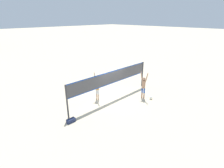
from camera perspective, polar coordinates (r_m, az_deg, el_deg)
The scene contains 6 objects.
ground_plane at distance 14.15m, azimuth -0.00°, elevation -4.85°, with size 200.00×200.00×0.00m, color beige.
volleyball_net at distance 13.49m, azimuth -0.00°, elevation 1.57°, with size 8.16×0.11×2.33m.
player_spiker at distance 14.02m, azimuth 10.28°, elevation -0.26°, with size 0.28×0.71×2.21m.
player_blocker at distance 13.58m, azimuth -4.86°, elevation -0.66°, with size 0.28×0.72×2.22m.
volleyball at distance 14.39m, azimuth 12.60°, elevation -4.41°, with size 0.24×0.24×0.24m.
gear_bag at distance 11.48m, azimuth -13.26°, elevation -11.52°, with size 0.56×0.26×0.24m.
Camera 1 is at (-8.99, -8.98, 6.22)m, focal length 28.00 mm.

